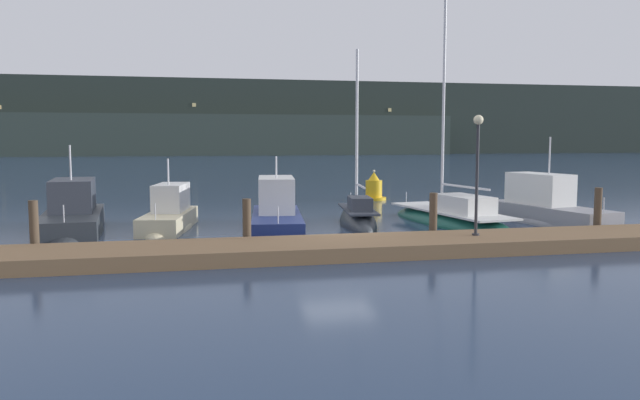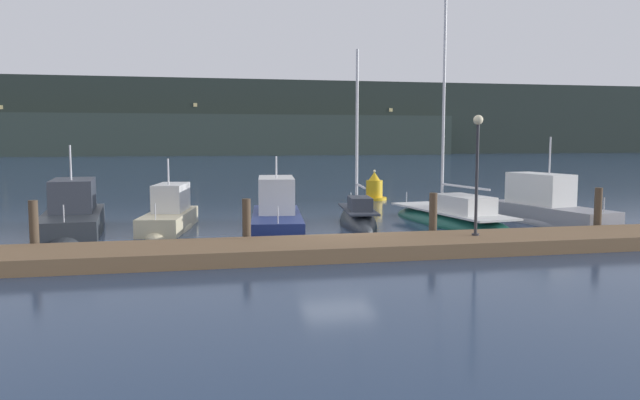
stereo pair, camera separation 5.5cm
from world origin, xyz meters
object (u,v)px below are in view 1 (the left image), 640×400
at_px(sailboat_berth_5, 451,220).
at_px(dock_lamppost, 478,155).
at_px(sailboat_berth_4, 358,223).
at_px(motorboat_berth_6, 548,215).
at_px(motorboat_berth_3, 277,219).
at_px(channel_buoy, 374,189).
at_px(motorboat_berth_1, 73,223).
at_px(motorboat_berth_2, 169,221).

bearing_deg(sailboat_berth_5, dock_lamppost, -106.39).
relative_size(sailboat_berth_4, motorboat_berth_6, 1.17).
bearing_deg(motorboat_berth_3, channel_buoy, 55.26).
relative_size(motorboat_berth_1, motorboat_berth_6, 1.04).
bearing_deg(motorboat_berth_3, sailboat_berth_4, 3.38).
bearing_deg(motorboat_berth_2, motorboat_berth_3, -9.79).
distance_m(sailboat_berth_4, motorboat_berth_6, 8.24).
bearing_deg(sailboat_berth_5, sailboat_berth_4, 174.28).
height_order(motorboat_berth_2, motorboat_berth_3, motorboat_berth_3).
bearing_deg(motorboat_berth_2, channel_buoy, 40.34).
relative_size(motorboat_berth_2, sailboat_berth_4, 0.70).
xyz_separation_m(motorboat_berth_3, channel_buoy, (7.34, 10.59, 0.26)).
xyz_separation_m(motorboat_berth_3, dock_lamppost, (5.79, -6.00, 2.71)).
height_order(motorboat_berth_1, sailboat_berth_5, sailboat_berth_5).
height_order(motorboat_berth_1, channel_buoy, motorboat_berth_1).
relative_size(motorboat_berth_6, dock_lamppost, 1.76).
xyz_separation_m(channel_buoy, dock_lamppost, (-1.55, -16.59, 2.45)).
height_order(sailboat_berth_4, channel_buoy, sailboat_berth_4).
height_order(sailboat_berth_5, motorboat_berth_6, sailboat_berth_5).
bearing_deg(motorboat_berth_6, motorboat_berth_1, 175.12).
bearing_deg(sailboat_berth_4, sailboat_berth_5, -5.72).
xyz_separation_m(motorboat_berth_3, sailboat_berth_5, (7.50, -0.20, -0.24)).
bearing_deg(sailboat_berth_5, channel_buoy, 90.84).
height_order(motorboat_berth_2, sailboat_berth_5, sailboat_berth_5).
relative_size(motorboat_berth_3, sailboat_berth_4, 0.90).
bearing_deg(motorboat_berth_6, motorboat_berth_3, 175.47).
bearing_deg(sailboat_berth_4, motorboat_berth_2, 176.08).
xyz_separation_m(motorboat_berth_6, channel_buoy, (-4.29, 11.51, 0.28)).
bearing_deg(motorboat_berth_1, motorboat_berth_6, -4.88).
distance_m(motorboat_berth_3, motorboat_berth_6, 11.67).
bearing_deg(motorboat_berth_2, dock_lamppost, -33.84).
distance_m(motorboat_berth_1, sailboat_berth_5, 15.47).
xyz_separation_m(motorboat_berth_1, channel_buoy, (15.28, 9.83, 0.32)).
bearing_deg(channel_buoy, motorboat_berth_6, -69.55).
height_order(motorboat_berth_3, sailboat_berth_5, sailboat_berth_5).
xyz_separation_m(sailboat_berth_4, channel_buoy, (3.87, 10.38, 0.54)).
distance_m(motorboat_berth_3, sailboat_berth_5, 7.51).
xyz_separation_m(motorboat_berth_2, channel_buoy, (11.60, 9.85, 0.34)).
xyz_separation_m(motorboat_berth_1, motorboat_berth_2, (3.68, -0.02, -0.02)).
relative_size(motorboat_berth_6, channel_buoy, 3.88).
height_order(motorboat_berth_2, motorboat_berth_6, motorboat_berth_6).
bearing_deg(channel_buoy, sailboat_berth_4, -110.44).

